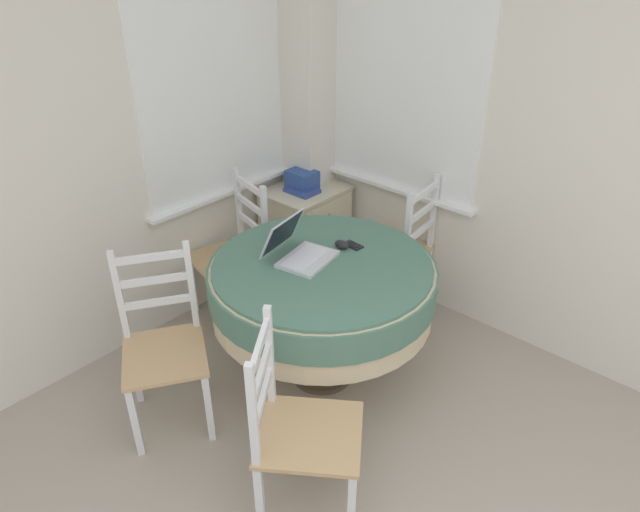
{
  "coord_description": "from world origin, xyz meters",
  "views": [
    {
      "loc": [
        -0.62,
        -0.09,
        2.29
      ],
      "look_at": [
        1.45,
        1.75,
        0.68
      ],
      "focal_mm": 32.0,
      "sensor_mm": 36.0,
      "label": 1
    }
  ],
  "objects_px": {
    "dining_chair_near_right_window": "(398,249)",
    "corner_cabinet": "(306,232)",
    "computer_mouse": "(342,245)",
    "dining_chair_near_back_window": "(234,254)",
    "book_on_cabinet": "(302,191)",
    "dining_chair_left_flank": "(164,346)",
    "cell_phone": "(353,245)",
    "round_dining_table": "(322,286)",
    "laptop": "(299,250)",
    "storage_box": "(302,180)",
    "dining_chair_camera_near": "(298,431)"
  },
  "relations": [
    {
      "from": "dining_chair_near_right_window",
      "to": "corner_cabinet",
      "type": "xyz_separation_m",
      "value": [
        -0.08,
        0.76,
        -0.11
      ]
    },
    {
      "from": "computer_mouse",
      "to": "dining_chair_near_back_window",
      "type": "distance_m",
      "value": 0.89
    },
    {
      "from": "computer_mouse",
      "to": "book_on_cabinet",
      "type": "relative_size",
      "value": 0.41
    },
    {
      "from": "dining_chair_near_back_window",
      "to": "dining_chair_left_flank",
      "type": "height_order",
      "value": "same"
    },
    {
      "from": "cell_phone",
      "to": "dining_chair_near_back_window",
      "type": "bearing_deg",
      "value": 100.35
    },
    {
      "from": "round_dining_table",
      "to": "laptop",
      "type": "distance_m",
      "value": 0.23
    },
    {
      "from": "dining_chair_near_back_window",
      "to": "storage_box",
      "type": "height_order",
      "value": "dining_chair_near_back_window"
    },
    {
      "from": "laptop",
      "to": "computer_mouse",
      "type": "bearing_deg",
      "value": -23.7
    },
    {
      "from": "dining_chair_left_flank",
      "to": "corner_cabinet",
      "type": "relative_size",
      "value": 1.39
    },
    {
      "from": "dining_chair_near_right_window",
      "to": "dining_chair_left_flank",
      "type": "height_order",
      "value": "same"
    },
    {
      "from": "round_dining_table",
      "to": "storage_box",
      "type": "xyz_separation_m",
      "value": [
        0.77,
        0.87,
        0.13
      ]
    },
    {
      "from": "cell_phone",
      "to": "corner_cabinet",
      "type": "xyz_separation_m",
      "value": [
        0.53,
        0.85,
        -0.42
      ]
    },
    {
      "from": "corner_cabinet",
      "to": "book_on_cabinet",
      "type": "xyz_separation_m",
      "value": [
        -0.05,
        -0.02,
        0.35
      ]
    },
    {
      "from": "computer_mouse",
      "to": "book_on_cabinet",
      "type": "height_order",
      "value": "computer_mouse"
    },
    {
      "from": "round_dining_table",
      "to": "dining_chair_near_back_window",
      "type": "height_order",
      "value": "dining_chair_near_back_window"
    },
    {
      "from": "dining_chair_near_back_window",
      "to": "dining_chair_camera_near",
      "type": "xyz_separation_m",
      "value": [
        -0.81,
        -1.34,
        0.0
      ]
    },
    {
      "from": "dining_chair_left_flank",
      "to": "book_on_cabinet",
      "type": "distance_m",
      "value": 1.57
    },
    {
      "from": "computer_mouse",
      "to": "dining_chair_camera_near",
      "type": "xyz_separation_m",
      "value": [
        -0.9,
        -0.52,
        -0.33
      ]
    },
    {
      "from": "laptop",
      "to": "cell_phone",
      "type": "bearing_deg",
      "value": -24.43
    },
    {
      "from": "dining_chair_near_back_window",
      "to": "dining_chair_near_right_window",
      "type": "bearing_deg",
      "value": -44.98
    },
    {
      "from": "cell_phone",
      "to": "dining_chair_near_right_window",
      "type": "xyz_separation_m",
      "value": [
        0.6,
        0.09,
        -0.32
      ]
    },
    {
      "from": "dining_chair_near_back_window",
      "to": "round_dining_table",
      "type": "bearing_deg",
      "value": -96.56
    },
    {
      "from": "dining_chair_near_back_window",
      "to": "corner_cabinet",
      "type": "height_order",
      "value": "dining_chair_near_back_window"
    },
    {
      "from": "dining_chair_left_flank",
      "to": "book_on_cabinet",
      "type": "relative_size",
      "value": 4.39
    },
    {
      "from": "dining_chair_near_right_window",
      "to": "book_on_cabinet",
      "type": "height_order",
      "value": "dining_chair_near_right_window"
    },
    {
      "from": "laptop",
      "to": "dining_chair_near_right_window",
      "type": "relative_size",
      "value": 0.39
    },
    {
      "from": "laptop",
      "to": "book_on_cabinet",
      "type": "height_order",
      "value": "laptop"
    },
    {
      "from": "dining_chair_camera_near",
      "to": "storage_box",
      "type": "height_order",
      "value": "dining_chair_camera_near"
    },
    {
      "from": "computer_mouse",
      "to": "dining_chair_near_right_window",
      "type": "bearing_deg",
      "value": 5.37
    },
    {
      "from": "dining_chair_left_flank",
      "to": "cell_phone",
      "type": "bearing_deg",
      "value": -21.63
    },
    {
      "from": "laptop",
      "to": "book_on_cabinet",
      "type": "relative_size",
      "value": 1.71
    },
    {
      "from": "laptop",
      "to": "storage_box",
      "type": "relative_size",
      "value": 1.86
    },
    {
      "from": "storage_box",
      "to": "book_on_cabinet",
      "type": "distance_m",
      "value": 0.08
    },
    {
      "from": "computer_mouse",
      "to": "storage_box",
      "type": "xyz_separation_m",
      "value": [
        0.58,
        0.84,
        -0.03
      ]
    },
    {
      "from": "round_dining_table",
      "to": "dining_chair_left_flank",
      "type": "relative_size",
      "value": 1.28
    },
    {
      "from": "computer_mouse",
      "to": "corner_cabinet",
      "type": "relative_size",
      "value": 0.13
    },
    {
      "from": "round_dining_table",
      "to": "dining_chair_near_back_window",
      "type": "relative_size",
      "value": 1.28
    },
    {
      "from": "laptop",
      "to": "computer_mouse",
      "type": "height_order",
      "value": "laptop"
    },
    {
      "from": "round_dining_table",
      "to": "dining_chair_near_back_window",
      "type": "bearing_deg",
      "value": 83.44
    },
    {
      "from": "round_dining_table",
      "to": "book_on_cabinet",
      "type": "bearing_deg",
      "value": 48.88
    },
    {
      "from": "dining_chair_near_right_window",
      "to": "storage_box",
      "type": "relative_size",
      "value": 4.79
    },
    {
      "from": "laptop",
      "to": "round_dining_table",
      "type": "bearing_deg",
      "value": -72.65
    },
    {
      "from": "book_on_cabinet",
      "to": "cell_phone",
      "type": "bearing_deg",
      "value": -119.53
    },
    {
      "from": "laptop",
      "to": "dining_chair_camera_near",
      "type": "xyz_separation_m",
      "value": [
        -0.67,
        -0.62,
        -0.36
      ]
    },
    {
      "from": "computer_mouse",
      "to": "corner_cabinet",
      "type": "height_order",
      "value": "computer_mouse"
    },
    {
      "from": "laptop",
      "to": "dining_chair_near_back_window",
      "type": "distance_m",
      "value": 0.82
    },
    {
      "from": "dining_chair_near_back_window",
      "to": "storage_box",
      "type": "relative_size",
      "value": 4.79
    },
    {
      "from": "dining_chair_camera_near",
      "to": "book_on_cabinet",
      "type": "relative_size",
      "value": 4.39
    },
    {
      "from": "cell_phone",
      "to": "dining_chair_near_right_window",
      "type": "height_order",
      "value": "dining_chair_near_right_window"
    },
    {
      "from": "dining_chair_camera_near",
      "to": "book_on_cabinet",
      "type": "bearing_deg",
      "value": 42.72
    }
  ]
}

